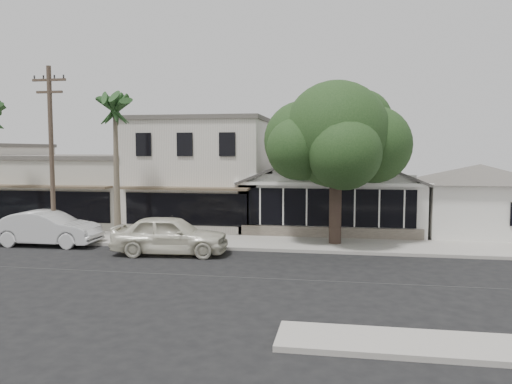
% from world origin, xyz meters
% --- Properties ---
extents(ground, '(140.00, 140.00, 0.00)m').
position_xyz_m(ground, '(0.00, 0.00, 0.00)').
color(ground, black).
rests_on(ground, ground).
extents(sidewalk_north, '(90.00, 3.50, 0.15)m').
position_xyz_m(sidewalk_north, '(-8.00, 6.75, 0.07)').
color(sidewalk_north, '#9E9991').
rests_on(sidewalk_north, ground).
extents(corner_shop, '(10.40, 8.60, 5.10)m').
position_xyz_m(corner_shop, '(5.00, 12.47, 2.62)').
color(corner_shop, silver).
rests_on(corner_shop, ground).
extents(side_cottage, '(6.00, 6.00, 3.00)m').
position_xyz_m(side_cottage, '(13.20, 11.50, 1.50)').
color(side_cottage, silver).
rests_on(side_cottage, ground).
extents(row_building_near, '(8.00, 10.00, 6.50)m').
position_xyz_m(row_building_near, '(-3.00, 13.50, 3.25)').
color(row_building_near, silver).
rests_on(row_building_near, ground).
extents(row_building_midnear, '(10.00, 10.00, 4.20)m').
position_xyz_m(row_building_midnear, '(-12.00, 13.50, 2.10)').
color(row_building_midnear, beige).
rests_on(row_building_midnear, ground).
extents(utility_pole, '(1.80, 0.24, 9.00)m').
position_xyz_m(utility_pole, '(-9.00, 5.20, 4.79)').
color(utility_pole, brown).
rests_on(utility_pole, ground).
extents(car_0, '(5.46, 2.55, 1.81)m').
position_xyz_m(car_0, '(-2.17, 3.58, 0.90)').
color(car_0, beige).
rests_on(car_0, ground).
extents(car_1, '(5.32, 1.96, 1.74)m').
position_xyz_m(car_1, '(-9.00, 4.60, 0.87)').
color(car_1, silver).
rests_on(car_1, ground).
extents(shade_tree, '(7.38, 6.67, 8.18)m').
position_xyz_m(shade_tree, '(5.21, 7.08, 5.39)').
color(shade_tree, '#423128').
rests_on(shade_tree, ground).
extents(palm_east, '(3.28, 3.28, 8.06)m').
position_xyz_m(palm_east, '(-6.00, 6.24, 6.90)').
color(palm_east, '#726651').
rests_on(palm_east, ground).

